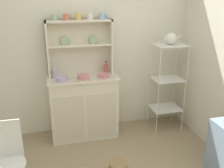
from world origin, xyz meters
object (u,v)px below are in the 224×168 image
at_px(hutch_shelf_unit, 80,43).
at_px(bowl_mixing_large, 62,79).
at_px(wire_chair, 6,156).
at_px(porcelain_teapot, 171,39).
at_px(cup_sage_0, 54,17).
at_px(jam_bottle, 106,68).
at_px(hutch_cabinet, 84,106).
at_px(bakers_rack, 168,78).
at_px(utensil_jar, 56,73).
at_px(floor_basket, 118,168).

distance_m(hutch_shelf_unit, bowl_mixing_large, 0.54).
bearing_deg(wire_chair, porcelain_teapot, 1.41).
distance_m(cup_sage_0, bowl_mixing_large, 0.79).
xyz_separation_m(wire_chair, bowl_mixing_large, (0.61, 0.99, 0.40)).
xyz_separation_m(wire_chair, cup_sage_0, (0.58, 1.18, 1.16)).
xyz_separation_m(bowl_mixing_large, jam_bottle, (0.62, 0.16, 0.05)).
bearing_deg(hutch_cabinet, hutch_shelf_unit, 90.00).
bearing_deg(wire_chair, bakers_rack, 1.40).
relative_size(bowl_mixing_large, utensil_jar, 0.67).
height_order(wire_chair, bowl_mixing_large, bowl_mixing_large).
distance_m(bakers_rack, floor_basket, 1.52).
height_order(cup_sage_0, porcelain_teapot, cup_sage_0).
height_order(floor_basket, utensil_jar, utensil_jar).
xyz_separation_m(hutch_shelf_unit, wire_chair, (-0.89, -1.22, -0.80)).
xyz_separation_m(cup_sage_0, utensil_jar, (-0.04, -0.04, -0.73)).
distance_m(wire_chair, cup_sage_0, 1.75).
bearing_deg(floor_basket, jam_bottle, 84.02).
height_order(hutch_cabinet, cup_sage_0, cup_sage_0).
relative_size(hutch_cabinet, wire_chair, 1.12).
distance_m(bowl_mixing_large, utensil_jar, 0.17).
bearing_deg(cup_sage_0, jam_bottle, -3.12).
relative_size(bowl_mixing_large, jam_bottle, 0.90).
relative_size(hutch_shelf_unit, bakers_rack, 0.68).
bearing_deg(wire_chair, floor_basket, -18.90).
bearing_deg(cup_sage_0, hutch_cabinet, -21.46).
relative_size(hutch_shelf_unit, bowl_mixing_large, 5.51).
relative_size(utensil_jar, porcelain_teapot, 0.94).
bearing_deg(jam_bottle, hutch_shelf_unit, 167.54).
distance_m(hutch_cabinet, bowl_mixing_large, 0.54).
height_order(bakers_rack, porcelain_teapot, porcelain_teapot).
bearing_deg(hutch_cabinet, cup_sage_0, 158.54).
xyz_separation_m(hutch_shelf_unit, utensil_jar, (-0.35, -0.09, -0.37)).
bearing_deg(hutch_shelf_unit, bowl_mixing_large, -139.34).
height_order(hutch_cabinet, bakers_rack, bakers_rack).
distance_m(bakers_rack, cup_sage_0, 1.78).
height_order(hutch_cabinet, jam_bottle, jam_bottle).
distance_m(hutch_shelf_unit, utensil_jar, 0.52).
height_order(bowl_mixing_large, utensil_jar, utensil_jar).
distance_m(floor_basket, jam_bottle, 1.38).
xyz_separation_m(hutch_shelf_unit, bowl_mixing_large, (-0.28, -0.24, -0.41)).
height_order(hutch_cabinet, bowl_mixing_large, bowl_mixing_large).
bearing_deg(porcelain_teapot, wire_chair, -154.96).
bearing_deg(floor_basket, porcelain_teapot, 42.18).
height_order(utensil_jar, porcelain_teapot, porcelain_teapot).
distance_m(bakers_rack, bowl_mixing_large, 1.51).
height_order(wire_chair, porcelain_teapot, porcelain_teapot).
distance_m(floor_basket, utensil_jar, 1.48).
xyz_separation_m(floor_basket, porcelain_teapot, (0.99, 0.90, 1.29)).
relative_size(bowl_mixing_large, porcelain_teapot, 0.63).
relative_size(wire_chair, floor_basket, 3.97).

